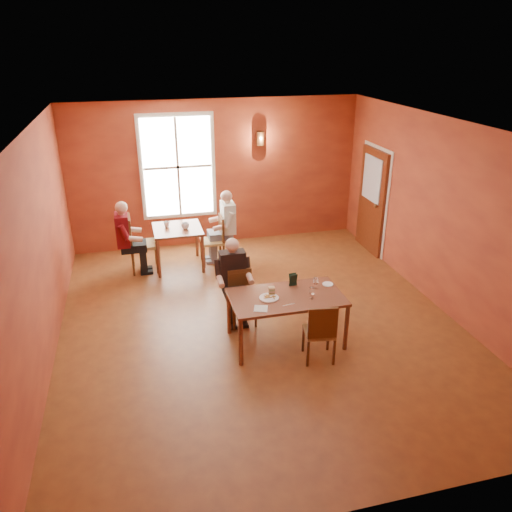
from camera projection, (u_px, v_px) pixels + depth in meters
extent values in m
cube|color=brown|center=(259.00, 322.00, 7.81)|extent=(6.00, 7.00, 0.01)
cube|color=brown|center=(217.00, 174.00, 10.31)|extent=(6.00, 0.04, 3.00)
cube|color=brown|center=(366.00, 382.00, 4.10)|extent=(6.00, 0.04, 3.00)
cube|color=brown|center=(38.00, 253.00, 6.53)|extent=(0.04, 7.00, 3.00)
cube|color=brown|center=(443.00, 216.00, 7.88)|extent=(0.04, 7.00, 3.00)
cube|color=white|center=(260.00, 127.00, 6.60)|extent=(6.00, 7.00, 0.04)
cube|color=white|center=(178.00, 167.00, 10.00)|extent=(1.36, 0.10, 1.96)
cube|color=maroon|center=(371.00, 201.00, 10.09)|extent=(0.12, 1.04, 2.10)
cylinder|color=brown|center=(260.00, 138.00, 10.14)|extent=(0.16, 0.16, 0.28)
cylinder|color=white|center=(269.00, 297.00, 6.96)|extent=(0.35, 0.35, 0.04)
cube|color=tan|center=(272.00, 291.00, 7.04)|extent=(0.09, 0.09, 0.10)
cube|color=black|center=(293.00, 280.00, 7.29)|extent=(0.12, 0.07, 0.19)
cube|color=white|center=(289.00, 305.00, 6.80)|extent=(0.18, 0.04, 0.00)
cube|color=white|center=(261.00, 309.00, 6.70)|extent=(0.23, 0.23, 0.01)
cylinder|color=white|center=(328.00, 284.00, 7.35)|extent=(0.16, 0.16, 0.01)
imported|color=silver|center=(185.00, 226.00, 9.35)|extent=(0.16, 0.16, 0.11)
imported|color=white|center=(167.00, 224.00, 9.44)|extent=(0.13, 0.13, 0.11)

